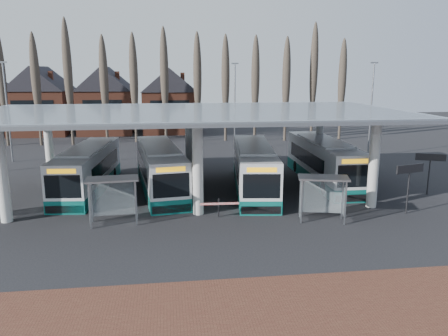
{
  "coord_description": "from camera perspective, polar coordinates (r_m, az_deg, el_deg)",
  "views": [
    {
      "loc": [
        -1.82,
        -24.98,
        9.17
      ],
      "look_at": [
        2.29,
        7.0,
        2.04
      ],
      "focal_mm": 35.0,
      "sensor_mm": 36.0,
      "label": 1
    }
  ],
  "objects": [
    {
      "name": "shelter_2",
      "position": [
        27.9,
        12.76,
        -2.6
      ],
      "size": [
        3.34,
        2.22,
        2.84
      ],
      "rotation": [
        0.0,
        0.0,
        -0.24
      ],
      "color": "gray",
      "rests_on": "ground"
    },
    {
      "name": "ground",
      "position": [
        26.67,
        -2.98,
        -7.67
      ],
      "size": [
        140.0,
        140.0,
        0.0
      ],
      "primitive_type": "plane",
      "color": "black",
      "rests_on": "ground"
    },
    {
      "name": "bus_0",
      "position": [
        35.97,
        -17.33,
        -0.23
      ],
      "size": [
        3.67,
        12.55,
        3.44
      ],
      "rotation": [
        0.0,
        0.0,
        -0.08
      ],
      "color": "silver",
      "rests_on": "ground"
    },
    {
      "name": "townhouse_row",
      "position": [
        70.44,
        -18.97,
        9.17
      ],
      "size": [
        36.8,
        10.3,
        12.25
      ],
      "color": "brown",
      "rests_on": "ground"
    },
    {
      "name": "shelter_1",
      "position": [
        27.54,
        -14.33,
        -2.8
      ],
      "size": [
        3.24,
        1.84,
        2.89
      ],
      "rotation": [
        0.0,
        0.0,
        0.09
      ],
      "color": "gray",
      "rests_on": "ground"
    },
    {
      "name": "info_sign_0",
      "position": [
        30.76,
        23.09,
        -0.55
      ],
      "size": [
        2.17,
        0.74,
        3.31
      ],
      "rotation": [
        0.0,
        0.0,
        0.28
      ],
      "color": "black",
      "rests_on": "ground"
    },
    {
      "name": "bus_1",
      "position": [
        34.77,
        -8.36,
        -0.12
      ],
      "size": [
        4.35,
        13.04,
        3.55
      ],
      "rotation": [
        0.0,
        0.0,
        0.13
      ],
      "color": "silver",
      "rests_on": "ground"
    },
    {
      "name": "lamp_post_c",
      "position": [
        50.14,
        18.67,
        7.43
      ],
      "size": [
        0.8,
        0.16,
        10.17
      ],
      "color": "slate",
      "rests_on": "ground"
    },
    {
      "name": "lamp_post_b",
      "position": [
        51.71,
        1.42,
        8.21
      ],
      "size": [
        0.8,
        0.16,
        10.17
      ],
      "color": "slate",
      "rests_on": "ground"
    },
    {
      "name": "bus_2",
      "position": [
        34.5,
        3.91,
        -0.08
      ],
      "size": [
        4.28,
        13.17,
        3.59
      ],
      "rotation": [
        0.0,
        0.0,
        -0.12
      ],
      "color": "silver",
      "rests_on": "ground"
    },
    {
      "name": "barrier",
      "position": [
        27.67,
        -0.61,
        -4.82
      ],
      "size": [
        2.46,
        0.7,
        1.23
      ],
      "rotation": [
        0.0,
        0.0,
        -0.04
      ],
      "color": "black",
      "rests_on": "ground"
    },
    {
      "name": "poplar_row",
      "position": [
        58.01,
        -5.64,
        12.02
      ],
      "size": [
        45.1,
        1.1,
        14.5
      ],
      "color": "#473D33",
      "rests_on": "ground"
    },
    {
      "name": "info_sign_1",
      "position": [
        36.31,
        25.35,
        0.91
      ],
      "size": [
        2.01,
        0.9,
        3.16
      ],
      "rotation": [
        0.0,
        0.0,
        -0.38
      ],
      "color": "black",
      "rests_on": "ground"
    },
    {
      "name": "lamp_post_a",
      "position": [
        49.83,
        -26.44,
        6.76
      ],
      "size": [
        0.8,
        0.16,
        10.17
      ],
      "color": "slate",
      "rests_on": "ground"
    },
    {
      "name": "bus_3",
      "position": [
        38.01,
        12.79,
        0.8
      ],
      "size": [
        2.94,
        12.95,
        3.59
      ],
      "rotation": [
        0.0,
        0.0,
        -0.01
      ],
      "color": "silver",
      "rests_on": "ground"
    },
    {
      "name": "station_canopy",
      "position": [
        33.21,
        -4.16,
        6.4
      ],
      "size": [
        32.0,
        16.0,
        6.34
      ],
      "color": "#BABAB5",
      "rests_on": "ground"
    }
  ]
}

